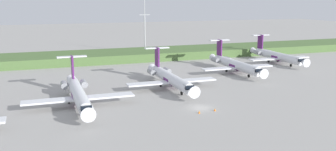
{
  "coord_description": "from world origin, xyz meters",
  "views": [
    {
      "loc": [
        -31.05,
        -67.01,
        22.14
      ],
      "look_at": [
        0.0,
        20.03,
        3.0
      ],
      "focal_mm": 39.82,
      "sensor_mm": 36.0,
      "label": 1
    }
  ],
  "objects_px": {
    "safety_cone_front_marker": "(199,112)",
    "antenna_mast": "(145,29)",
    "safety_cone_mid_marker": "(215,110)",
    "regional_jet_fifth": "(277,56)",
    "regional_jet_second": "(78,93)",
    "regional_jet_third": "(170,78)",
    "regional_jet_fourth": "(235,64)"
  },
  "relations": [
    {
      "from": "regional_jet_fifth",
      "to": "safety_cone_front_marker",
      "type": "xyz_separation_m",
      "value": [
        -49.77,
        -44.62,
        -2.26
      ]
    },
    {
      "from": "regional_jet_fourth",
      "to": "safety_cone_mid_marker",
      "type": "relative_size",
      "value": 56.36
    },
    {
      "from": "regional_jet_third",
      "to": "regional_jet_second",
      "type": "bearing_deg",
      "value": -160.59
    },
    {
      "from": "safety_cone_mid_marker",
      "to": "regional_jet_second",
      "type": "bearing_deg",
      "value": 151.76
    },
    {
      "from": "regional_jet_second",
      "to": "regional_jet_fourth",
      "type": "height_order",
      "value": "same"
    },
    {
      "from": "regional_jet_third",
      "to": "antenna_mast",
      "type": "xyz_separation_m",
      "value": [
        10.89,
        60.11,
        7.42
      ]
    },
    {
      "from": "regional_jet_third",
      "to": "regional_jet_fourth",
      "type": "relative_size",
      "value": 1.0
    },
    {
      "from": "regional_jet_second",
      "to": "antenna_mast",
      "type": "xyz_separation_m",
      "value": [
        34.49,
        68.43,
        7.42
      ]
    },
    {
      "from": "regional_jet_second",
      "to": "safety_cone_mid_marker",
      "type": "distance_m",
      "value": 28.78
    },
    {
      "from": "antenna_mast",
      "to": "safety_cone_mid_marker",
      "type": "distance_m",
      "value": 83.09
    },
    {
      "from": "safety_cone_mid_marker",
      "to": "regional_jet_fifth",
      "type": "bearing_deg",
      "value": 43.75
    },
    {
      "from": "regional_jet_third",
      "to": "regional_jet_fifth",
      "type": "xyz_separation_m",
      "value": [
        47.81,
        22.28,
        0.0
      ]
    },
    {
      "from": "regional_jet_second",
      "to": "safety_cone_mid_marker",
      "type": "relative_size",
      "value": 56.36
    },
    {
      "from": "antenna_mast",
      "to": "safety_cone_front_marker",
      "type": "bearing_deg",
      "value": -98.86
    },
    {
      "from": "safety_cone_mid_marker",
      "to": "regional_jet_third",
      "type": "bearing_deg",
      "value": 94.37
    },
    {
      "from": "regional_jet_second",
      "to": "regional_jet_fourth",
      "type": "relative_size",
      "value": 1.0
    },
    {
      "from": "regional_jet_second",
      "to": "antenna_mast",
      "type": "distance_m",
      "value": 76.99
    },
    {
      "from": "regional_jet_second",
      "to": "regional_jet_third",
      "type": "distance_m",
      "value": 25.03
    },
    {
      "from": "antenna_mast",
      "to": "safety_cone_mid_marker",
      "type": "relative_size",
      "value": 43.7
    },
    {
      "from": "regional_jet_fifth",
      "to": "safety_cone_front_marker",
      "type": "distance_m",
      "value": 66.88
    },
    {
      "from": "antenna_mast",
      "to": "safety_cone_mid_marker",
      "type": "bearing_deg",
      "value": -96.41
    },
    {
      "from": "regional_jet_fifth",
      "to": "safety_cone_mid_marker",
      "type": "distance_m",
      "value": 63.92
    },
    {
      "from": "regional_jet_fifth",
      "to": "safety_cone_front_marker",
      "type": "bearing_deg",
      "value": -138.12
    },
    {
      "from": "regional_jet_fourth",
      "to": "safety_cone_mid_marker",
      "type": "bearing_deg",
      "value": -125.03
    },
    {
      "from": "regional_jet_second",
      "to": "regional_jet_third",
      "type": "bearing_deg",
      "value": 19.41
    },
    {
      "from": "regional_jet_third",
      "to": "safety_cone_front_marker",
      "type": "height_order",
      "value": "regional_jet_third"
    },
    {
      "from": "safety_cone_front_marker",
      "to": "antenna_mast",
      "type": "bearing_deg",
      "value": 81.14
    },
    {
      "from": "regional_jet_fourth",
      "to": "regional_jet_second",
      "type": "bearing_deg",
      "value": -157.53
    },
    {
      "from": "regional_jet_fifth",
      "to": "safety_cone_front_marker",
      "type": "height_order",
      "value": "regional_jet_fifth"
    },
    {
      "from": "antenna_mast",
      "to": "safety_cone_front_marker",
      "type": "height_order",
      "value": "antenna_mast"
    },
    {
      "from": "regional_jet_third",
      "to": "safety_cone_mid_marker",
      "type": "distance_m",
      "value": 22.07
    },
    {
      "from": "regional_jet_third",
      "to": "safety_cone_mid_marker",
      "type": "relative_size",
      "value": 56.36
    }
  ]
}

